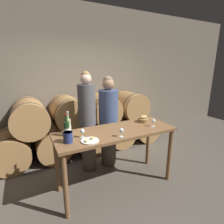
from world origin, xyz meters
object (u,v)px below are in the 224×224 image
wine_bottle_red (67,129)px  cheese_plate (90,141)px  bread_basket (143,119)px  wine_glass_left (121,131)px  wine_glass_center (153,121)px  blue_crock (68,137)px  person_right (108,121)px  wine_bottle_white (68,126)px  wine_glass_far_left (82,131)px  tasting_table (116,138)px  person_left (87,121)px

wine_bottle_red → cheese_plate: size_ratio=1.36×
wine_bottle_red → bread_basket: size_ratio=1.69×
cheese_plate → wine_glass_left: size_ratio=1.91×
wine_glass_center → blue_crock: bearing=179.1°
cheese_plate → wine_glass_left: (0.43, -0.06, 0.08)m
person_right → wine_bottle_white: (-0.83, -0.42, 0.18)m
blue_crock → wine_glass_far_left: bearing=17.8°
tasting_table → bread_basket: (0.60, 0.15, 0.17)m
blue_crock → wine_glass_center: (1.33, -0.02, 0.01)m
person_right → person_left: bearing=-180.0°
wine_glass_far_left → wine_glass_center: (1.12, -0.09, 0.00)m
tasting_table → wine_glass_center: bearing=-10.6°
wine_glass_left → bread_basket: bearing=30.7°
person_right → wine_glass_left: person_right is taller
person_left → wine_glass_far_left: (-0.30, -0.65, 0.09)m
blue_crock → wine_glass_left: size_ratio=1.12×
tasting_table → wine_glass_far_left: size_ratio=14.85×
wine_bottle_red → cheese_plate: 0.38m
person_right → wine_bottle_white: size_ratio=5.25×
wine_glass_left → person_left: bearing=101.4°
wine_bottle_white → wine_glass_left: size_ratio=2.65×
tasting_table → wine_glass_far_left: wine_glass_far_left is taller
blue_crock → wine_glass_center: 1.33m
person_left → wine_glass_left: size_ratio=14.66×
wine_glass_left → cheese_plate: bearing=172.1°
person_left → wine_glass_left: 0.89m
person_left → tasting_table: bearing=-70.1°
wine_bottle_white → wine_glass_center: wine_bottle_white is taller
person_left → blue_crock: size_ratio=13.07×
person_left → blue_crock: 0.88m
wine_bottle_red → wine_glass_left: bearing=-29.1°
tasting_table → person_right: person_right is taller
person_left → bread_basket: (0.83, -0.48, 0.05)m
person_right → wine_glass_far_left: person_right is taller
wine_bottle_white → person_left: bearing=44.7°
wine_glass_left → wine_glass_far_left: bearing=155.3°
cheese_plate → wine_glass_center: size_ratio=1.91×
cheese_plate → wine_glass_center: wine_glass_center is taller
wine_bottle_red → wine_glass_far_left: 0.22m
tasting_table → wine_bottle_red: bearing=170.6°
person_left → bread_basket: 0.96m
person_right → cheese_plate: person_right is taller
tasting_table → wine_bottle_white: 0.72m
person_left → wine_bottle_red: person_left is taller
person_right → wine_bottle_red: bearing=-149.7°
wine_bottle_white → wine_glass_far_left: bearing=-61.2°
wine_bottle_red → blue_crock: bearing=-99.5°
blue_crock → cheese_plate: blue_crock is taller
person_right → bread_basket: 0.65m
person_left → blue_crock: person_left is taller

